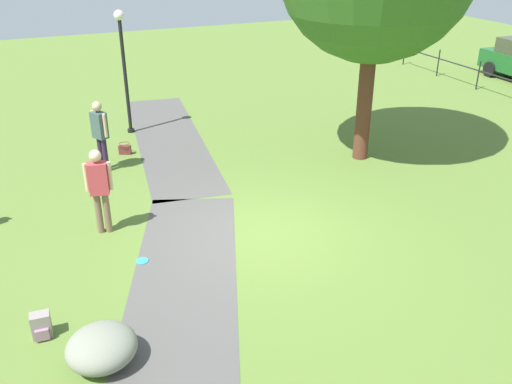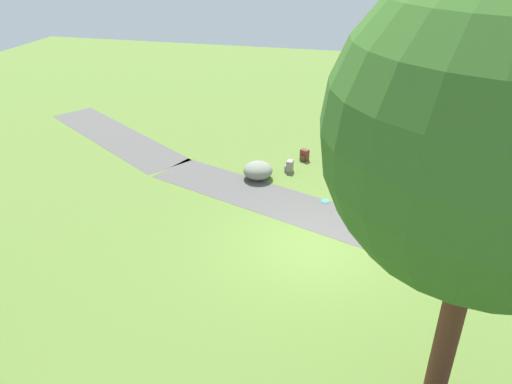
{
  "view_description": "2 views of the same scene",
  "coord_description": "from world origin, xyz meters",
  "views": [
    {
      "loc": [
        8.57,
        -3.9,
        5.54
      ],
      "look_at": [
        0.78,
        -0.56,
        1.39
      ],
      "focal_mm": 38.57,
      "sensor_mm": 36.0,
      "label": 1
    },
    {
      "loc": [
        -1.04,
        10.43,
        7.13
      ],
      "look_at": [
        1.75,
        -0.92,
        0.9
      ],
      "focal_mm": 34.15,
      "sensor_mm": 36.0,
      "label": 2
    }
  ],
  "objects": [
    {
      "name": "ground_plane",
      "position": [
        0.0,
        0.0,
        0.0
      ],
      "size": [
        48.0,
        48.0,
        0.0
      ],
      "primitive_type": "plane",
      "color": "#597631"
    },
    {
      "name": "footpath_segment_mid",
      "position": [
        1.69,
        -2.25,
        0.0
      ],
      "size": [
        8.13,
        4.44,
        0.01
      ],
      "color": "#514F4C",
      "rests_on": "ground"
    },
    {
      "name": "footpath_segment_far",
      "position": [
        8.77,
        -5.85,
        0.0
      ],
      "size": [
        7.65,
        5.94,
        0.01
      ],
      "color": "#514F4C",
      "rests_on": "ground"
    },
    {
      "name": "large_shade_tree",
      "position": [
        -2.68,
        3.9,
        4.82
      ],
      "size": [
        4.64,
        4.64,
        7.15
      ],
      "color": "brown",
      "rests_on": "ground"
    },
    {
      "name": "lawn_boulder",
      "position": [
        2.33,
        -3.55,
        0.27
      ],
      "size": [
        1.15,
        1.17,
        0.55
      ],
      "color": "gray",
      "rests_on": "ground"
    },
    {
      "name": "woman_with_handbag",
      "position": [
        -4.48,
        -2.41,
        1.03
      ],
      "size": [
        0.46,
        0.39,
        1.77
      ],
      "color": "#2D1C37",
      "rests_on": "ground"
    },
    {
      "name": "man_near_boulder",
      "position": [
        -2.38,
        -5.75,
        1.04
      ],
      "size": [
        0.27,
        0.52,
        1.78
      ],
      "color": "beige",
      "rests_on": "ground"
    },
    {
      "name": "passerby_on_path",
      "position": [
        -1.38,
        -2.92,
        1.02
      ],
      "size": [
        0.31,
        0.51,
        1.75
      ],
      "color": "#796048",
      "rests_on": "ground"
    },
    {
      "name": "backpack_by_boulder",
      "position": [
        1.41,
        -4.29,
        0.19
      ],
      "size": [
        0.27,
        0.29,
        0.4
      ],
      "color": "gray",
      "rests_on": "ground"
    },
    {
      "name": "spare_backpack_on_lawn",
      "position": [
        1.07,
        -5.34,
        0.19
      ],
      "size": [
        0.34,
        0.34,
        0.4
      ],
      "color": "brown",
      "rests_on": "ground"
    },
    {
      "name": "frisbee_on_grass",
      "position": [
        -0.01,
        -2.48,
        0.01
      ],
      "size": [
        0.23,
        0.23,
        0.02
      ],
      "color": "#30A9CF",
      "rests_on": "ground"
    }
  ]
}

